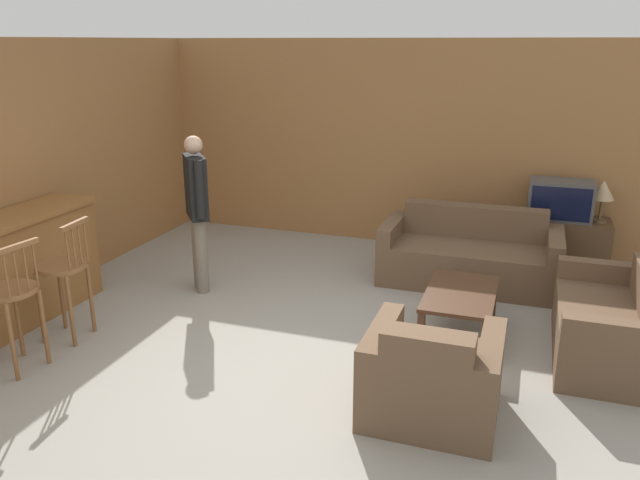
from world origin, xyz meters
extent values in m
plane|color=gray|center=(0.00, 0.00, 0.00)|extent=(24.00, 24.00, 0.00)
cube|color=#9E6B3D|center=(0.00, 3.71, 1.30)|extent=(9.40, 0.08, 2.60)
cube|color=#9E6B3D|center=(-3.16, 1.35, 1.30)|extent=(0.08, 8.71, 2.60)
cylinder|color=brown|center=(-2.17, -0.65, 0.68)|extent=(0.48, 0.48, 0.04)
cylinder|color=brown|center=(-2.30, -0.48, 0.33)|extent=(0.04, 0.04, 0.66)
cylinder|color=brown|center=(-2.00, -0.51, 0.33)|extent=(0.04, 0.04, 0.66)
cylinder|color=brown|center=(-2.04, -0.82, 0.33)|extent=(0.04, 0.04, 0.66)
cylinder|color=brown|center=(-1.97, -0.54, 0.88)|extent=(0.02, 0.02, 0.36)
cylinder|color=brown|center=(-1.98, -0.63, 0.88)|extent=(0.02, 0.02, 0.36)
cylinder|color=brown|center=(-1.99, -0.71, 0.88)|extent=(0.02, 0.02, 0.36)
cylinder|color=brown|center=(-2.00, -0.80, 0.88)|extent=(0.02, 0.02, 0.36)
cube|color=brown|center=(-1.99, -0.67, 1.08)|extent=(0.08, 0.37, 0.04)
cylinder|color=brown|center=(-2.17, -0.05, 0.68)|extent=(0.48, 0.48, 0.04)
cylinder|color=brown|center=(-2.34, 0.08, 0.33)|extent=(0.04, 0.04, 0.66)
cylinder|color=brown|center=(-2.31, -0.22, 0.33)|extent=(0.04, 0.04, 0.66)
cylinder|color=brown|center=(-2.03, 0.11, 0.33)|extent=(0.04, 0.04, 0.66)
cylinder|color=brown|center=(-2.00, -0.19, 0.33)|extent=(0.04, 0.04, 0.66)
cylinder|color=brown|center=(-2.00, 0.09, 0.88)|extent=(0.02, 0.02, 0.36)
cylinder|color=brown|center=(-1.99, 0.01, 0.88)|extent=(0.02, 0.02, 0.36)
cylinder|color=brown|center=(-1.98, -0.08, 0.88)|extent=(0.02, 0.02, 0.36)
cylinder|color=brown|center=(-1.97, -0.17, 0.88)|extent=(0.02, 0.02, 0.36)
cube|color=brown|center=(-1.99, -0.04, 1.08)|extent=(0.07, 0.37, 0.04)
cube|color=brown|center=(1.09, 2.47, 0.22)|extent=(1.58, 0.90, 0.44)
cube|color=brown|center=(1.09, 2.82, 0.62)|extent=(1.58, 0.22, 0.36)
cube|color=brown|center=(0.22, 2.47, 0.32)|extent=(0.16, 0.90, 0.64)
cube|color=brown|center=(1.96, 2.47, 0.32)|extent=(0.16, 0.90, 0.64)
cube|color=brown|center=(1.13, -0.20, 0.22)|extent=(0.60, 0.86, 0.44)
cube|color=brown|center=(1.13, -0.52, 0.61)|extent=(0.60, 0.22, 0.34)
cube|color=brown|center=(1.51, -0.20, 0.31)|extent=(0.16, 0.86, 0.63)
cube|color=brown|center=(0.75, -0.20, 0.31)|extent=(0.16, 0.86, 0.63)
cube|color=brown|center=(2.39, 1.12, 0.22)|extent=(0.83, 1.19, 0.44)
cube|color=brown|center=(2.39, 1.80, 0.31)|extent=(0.83, 0.16, 0.62)
cube|color=brown|center=(2.39, 0.45, 0.31)|extent=(0.83, 0.16, 0.62)
cube|color=#472D1E|center=(1.16, 1.13, 0.41)|extent=(0.61, 1.03, 0.04)
cube|color=#472D1E|center=(0.89, 0.66, 0.20)|extent=(0.06, 0.06, 0.39)
cube|color=#472D1E|center=(1.42, 0.66, 0.20)|extent=(0.06, 0.06, 0.39)
cube|color=#472D1E|center=(0.89, 1.60, 0.20)|extent=(0.06, 0.06, 0.39)
cube|color=#472D1E|center=(1.42, 1.60, 0.20)|extent=(0.06, 0.06, 0.39)
cube|color=#513823|center=(1.99, 3.33, 0.30)|extent=(1.17, 0.52, 0.60)
cube|color=#4C4C4C|center=(1.99, 3.33, 0.82)|extent=(0.71, 0.43, 0.45)
cube|color=black|center=(1.99, 3.12, 0.82)|extent=(0.64, 0.01, 0.38)
cylinder|color=brown|center=(2.43, 3.33, 0.61)|extent=(0.16, 0.16, 0.02)
cylinder|color=brown|center=(2.43, 3.33, 0.74)|extent=(0.03, 0.03, 0.24)
cone|color=tan|center=(2.43, 3.33, 0.97)|extent=(0.25, 0.25, 0.22)
cylinder|color=#756B5B|center=(-1.65, 1.41, 0.41)|extent=(0.14, 0.14, 0.81)
cylinder|color=#756B5B|center=(-1.56, 1.29, 0.41)|extent=(0.14, 0.14, 0.81)
cube|color=black|center=(-1.60, 1.35, 1.13)|extent=(0.41, 0.46, 0.64)
cylinder|color=black|center=(-1.76, 1.54, 1.16)|extent=(0.09, 0.09, 0.59)
cylinder|color=black|center=(-1.45, 1.16, 1.16)|extent=(0.09, 0.09, 0.59)
sphere|color=tan|center=(-1.60, 1.35, 1.56)|extent=(0.19, 0.19, 0.19)
camera|label=1|loc=(1.65, -4.16, 2.57)|focal=35.00mm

